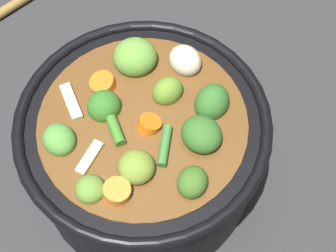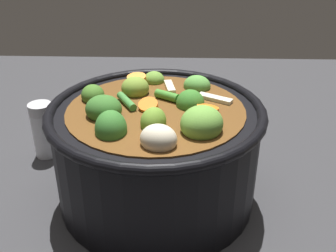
{
  "view_description": "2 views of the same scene",
  "coord_description": "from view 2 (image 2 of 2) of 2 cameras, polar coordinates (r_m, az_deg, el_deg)",
  "views": [
    {
      "loc": [
        0.18,
        0.17,
        0.55
      ],
      "look_at": [
        -0.02,
        0.02,
        0.11
      ],
      "focal_mm": 54.34,
      "sensor_mm": 36.0,
      "label": 1
    },
    {
      "loc": [
        -0.41,
        -0.03,
        0.32
      ],
      "look_at": [
        -0.01,
        -0.01,
        0.11
      ],
      "focal_mm": 42.85,
      "sensor_mm": 36.0,
      "label": 2
    }
  ],
  "objects": [
    {
      "name": "ground_plane",
      "position": [
        0.53,
        -1.55,
        -9.76
      ],
      "size": [
        1.1,
        1.1,
        0.0
      ],
      "primitive_type": "plane",
      "color": "#2D2D30"
    },
    {
      "name": "cooking_pot",
      "position": [
        0.49,
        -1.66,
        -3.43
      ],
      "size": [
        0.25,
        0.25,
        0.15
      ],
      "color": "black",
      "rests_on": "ground_plane"
    },
    {
      "name": "salt_shaker",
      "position": [
        0.61,
        -17.29,
        -0.52
      ],
      "size": [
        0.03,
        0.03,
        0.08
      ],
      "color": "silver",
      "rests_on": "ground_plane"
    }
  ]
}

